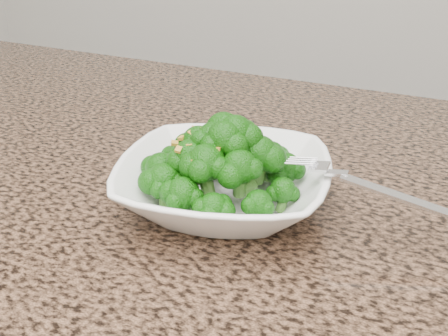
% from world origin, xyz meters
% --- Properties ---
extents(granite_counter, '(1.64, 1.04, 0.03)m').
position_xyz_m(granite_counter, '(0.00, 0.30, 0.89)').
color(granite_counter, brown).
rests_on(granite_counter, cabinet).
extents(bowl, '(0.29, 0.29, 0.06)m').
position_xyz_m(bowl, '(0.12, 0.30, 0.93)').
color(bowl, white).
rests_on(bowl, granite_counter).
extents(broccoli_pile, '(0.21, 0.21, 0.07)m').
position_xyz_m(broccoli_pile, '(0.12, 0.30, 0.99)').
color(broccoli_pile, '#13590A').
rests_on(broccoli_pile, bowl).
extents(garlic_topping, '(0.13, 0.13, 0.01)m').
position_xyz_m(garlic_topping, '(0.12, 0.30, 1.03)').
color(garlic_topping, gold).
rests_on(garlic_topping, broccoli_pile).
extents(fork, '(0.20, 0.05, 0.01)m').
position_xyz_m(fork, '(0.25, 0.31, 0.96)').
color(fork, silver).
rests_on(fork, bowl).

